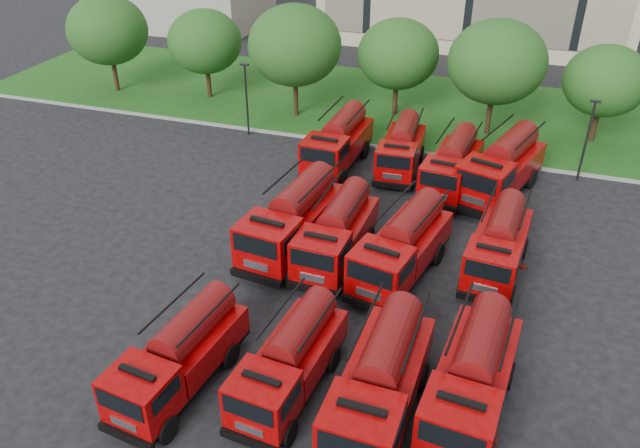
# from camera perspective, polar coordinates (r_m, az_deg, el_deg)

# --- Properties ---
(ground) EXTENTS (140.00, 140.00, 0.00)m
(ground) POSITION_cam_1_polar(r_m,az_deg,el_deg) (27.93, -2.08, -7.88)
(ground) COLOR black
(ground) RESTS_ON ground
(lawn) EXTENTS (70.00, 16.00, 0.12)m
(lawn) POSITION_cam_1_polar(r_m,az_deg,el_deg) (50.01, 8.44, 10.53)
(lawn) COLOR #134412
(lawn) RESTS_ON ground
(curb) EXTENTS (70.00, 0.30, 0.14)m
(curb) POSITION_cam_1_polar(r_m,az_deg,el_deg) (42.65, 6.31, 6.90)
(curb) COLOR gray
(curb) RESTS_ON ground
(tree_0) EXTENTS (6.30, 6.30, 7.70)m
(tree_0) POSITION_cam_1_polar(r_m,az_deg,el_deg) (54.27, -18.85, 16.43)
(tree_0) COLOR #382314
(tree_0) RESTS_ON ground
(tree_1) EXTENTS (5.71, 5.71, 6.98)m
(tree_1) POSITION_cam_1_polar(r_m,az_deg,el_deg) (50.98, -10.49, 16.08)
(tree_1) COLOR #382314
(tree_1) RESTS_ON ground
(tree_2) EXTENTS (6.72, 6.72, 8.22)m
(tree_2) POSITION_cam_1_polar(r_m,az_deg,el_deg) (46.20, -2.32, 16.00)
(tree_2) COLOR #382314
(tree_2) RESTS_ON ground
(tree_3) EXTENTS (5.88, 5.88, 7.19)m
(tree_3) POSITION_cam_1_polar(r_m,az_deg,el_deg) (46.85, 7.15, 15.16)
(tree_3) COLOR #382314
(tree_3) RESTS_ON ground
(tree_4) EXTENTS (6.55, 6.55, 8.01)m
(tree_4) POSITION_cam_1_polar(r_m,az_deg,el_deg) (44.46, 15.88, 14.06)
(tree_4) COLOR #382314
(tree_4) RESTS_ON ground
(tree_5) EXTENTS (5.46, 5.46, 6.68)m
(tree_5) POSITION_cam_1_polar(r_m,az_deg,el_deg) (45.94, 24.65, 11.81)
(tree_5) COLOR #382314
(tree_5) RESTS_ON ground
(lamp_post_0) EXTENTS (0.60, 0.25, 5.11)m
(lamp_post_0) POSITION_cam_1_polar(r_m,az_deg,el_deg) (43.92, -6.75, 11.61)
(lamp_post_0) COLOR black
(lamp_post_0) RESTS_ON ground
(lamp_post_1) EXTENTS (0.60, 0.25, 5.11)m
(lamp_post_1) POSITION_cam_1_polar(r_m,az_deg,el_deg) (40.39, 23.25, 7.39)
(lamp_post_1) COLOR black
(lamp_post_1) RESTS_ON ground
(fire_truck_0) EXTENTS (3.03, 6.72, 2.96)m
(fire_truck_0) POSITION_cam_1_polar(r_m,az_deg,el_deg) (24.17, -12.70, -11.66)
(fire_truck_0) COLOR black
(fire_truck_0) RESTS_ON ground
(fire_truck_1) EXTENTS (2.80, 6.54, 2.90)m
(fire_truck_1) POSITION_cam_1_polar(r_m,az_deg,el_deg) (23.49, -2.74, -12.36)
(fire_truck_1) COLOR black
(fire_truck_1) RESTS_ON ground
(fire_truck_2) EXTENTS (2.81, 7.26, 3.27)m
(fire_truck_2) POSITION_cam_1_polar(r_m,az_deg,el_deg) (22.55, 5.54, -14.16)
(fire_truck_2) COLOR black
(fire_truck_2) RESTS_ON ground
(fire_truck_3) EXTENTS (3.07, 7.21, 3.19)m
(fire_truck_3) POSITION_cam_1_polar(r_m,az_deg,el_deg) (23.27, 13.75, -13.50)
(fire_truck_3) COLOR black
(fire_truck_3) RESTS_ON ground
(fire_truck_4) EXTENTS (3.48, 7.82, 3.44)m
(fire_truck_4) POSITION_cam_1_polar(r_m,az_deg,el_deg) (30.98, -2.49, 0.43)
(fire_truck_4) COLOR black
(fire_truck_4) RESTS_ON ground
(fire_truck_5) EXTENTS (2.74, 6.99, 3.14)m
(fire_truck_5) POSITION_cam_1_polar(r_m,az_deg,el_deg) (30.21, 1.56, -0.77)
(fire_truck_5) COLOR black
(fire_truck_5) RESTS_ON ground
(fire_truck_6) EXTENTS (3.85, 7.51, 3.26)m
(fire_truck_6) POSITION_cam_1_polar(r_m,az_deg,el_deg) (29.30, 7.53, -2.07)
(fire_truck_6) COLOR black
(fire_truck_6) RESTS_ON ground
(fire_truck_7) EXTENTS (2.89, 6.82, 3.02)m
(fire_truck_7) POSITION_cam_1_polar(r_m,az_deg,el_deg) (30.65, 16.02, -1.76)
(fire_truck_7) COLOR black
(fire_truck_7) RESTS_ON ground
(fire_truck_8) EXTENTS (2.96, 7.39, 3.31)m
(fire_truck_8) POSITION_cam_1_polar(r_m,az_deg,el_deg) (39.43, 1.68, 7.51)
(fire_truck_8) COLOR black
(fire_truck_8) RESTS_ON ground
(fire_truck_9) EXTENTS (2.70, 6.71, 3.00)m
(fire_truck_9) POSITION_cam_1_polar(r_m,az_deg,el_deg) (39.28, 7.45, 6.89)
(fire_truck_9) COLOR black
(fire_truck_9) RESTS_ON ground
(fire_truck_10) EXTENTS (3.06, 7.08, 3.13)m
(fire_truck_10) POSITION_cam_1_polar(r_m,az_deg,el_deg) (37.48, 12.00, 5.30)
(fire_truck_10) COLOR black
(fire_truck_10) RESTS_ON ground
(fire_truck_11) EXTENTS (4.82, 8.16, 3.52)m
(fire_truck_11) POSITION_cam_1_polar(r_m,az_deg,el_deg) (37.43, 16.26, 5.00)
(fire_truck_11) COLOR black
(fire_truck_11) RESTS_ON ground
(firefighter_4) EXTENTS (0.87, 0.82, 1.49)m
(firefighter_4) POSITION_cam_1_polar(r_m,az_deg,el_deg) (31.07, -3.62, -3.32)
(firefighter_4) COLOR black
(firefighter_4) RESTS_ON ground
(firefighter_5) EXTENTS (1.68, 1.07, 1.68)m
(firefighter_5) POSITION_cam_1_polar(r_m,az_deg,el_deg) (30.98, 16.74, -4.93)
(firefighter_5) COLOR #971B0B
(firefighter_5) RESTS_ON ground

